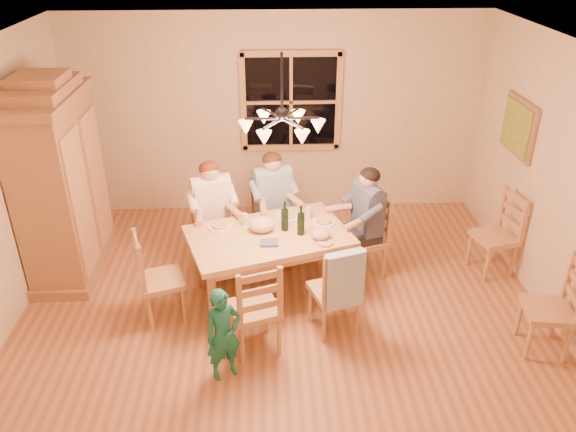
{
  "coord_description": "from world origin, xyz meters",
  "views": [
    {
      "loc": [
        -0.15,
        -4.75,
        3.67
      ],
      "look_at": [
        0.06,
        0.1,
        1.11
      ],
      "focal_mm": 35.0,
      "sensor_mm": 36.0,
      "label": 1
    }
  ],
  "objects_px": {
    "chair_end_right": "(363,251)",
    "adult_plaid_man": "(273,192)",
    "chair_far_right": "(273,232)",
    "wine_bottle_a": "(285,216)",
    "chair_near_left": "(255,322)",
    "chair_far_left": "(215,243)",
    "dining_table": "(269,243)",
    "wine_bottle_b": "(301,220)",
    "chair_spare_front": "(544,323)",
    "child": "(223,335)",
    "adult_woman": "(212,202)",
    "chair_end_left": "(163,292)",
    "adult_slate_man": "(366,210)",
    "chandelier": "(282,124)",
    "chair_spare_back": "(492,249)",
    "chair_near_right": "(334,303)",
    "armoire": "(61,187)"
  },
  "relations": [
    {
      "from": "chair_end_right",
      "to": "adult_plaid_man",
      "type": "xyz_separation_m",
      "value": [
        -1.03,
        0.48,
        0.54
      ]
    },
    {
      "from": "chair_far_right",
      "to": "wine_bottle_a",
      "type": "relative_size",
      "value": 3.0
    },
    {
      "from": "adult_plaid_man",
      "to": "chair_near_left",
      "type": "bearing_deg",
      "value": 64.8
    },
    {
      "from": "chair_far_left",
      "to": "wine_bottle_a",
      "type": "bearing_deg",
      "value": 128.51
    },
    {
      "from": "dining_table",
      "to": "wine_bottle_b",
      "type": "relative_size",
      "value": 5.7
    },
    {
      "from": "adult_plaid_man",
      "to": "chair_spare_front",
      "type": "bearing_deg",
      "value": 125.59
    },
    {
      "from": "chair_end_right",
      "to": "wine_bottle_b",
      "type": "xyz_separation_m",
      "value": [
        -0.75,
        -0.37,
        0.62
      ]
    },
    {
      "from": "chair_far_right",
      "to": "child",
      "type": "xyz_separation_m",
      "value": [
        -0.48,
        -2.07,
        0.15
      ]
    },
    {
      "from": "chair_far_left",
      "to": "chair_near_left",
      "type": "xyz_separation_m",
      "value": [
        0.49,
        -1.48,
        0.0
      ]
    },
    {
      "from": "dining_table",
      "to": "adult_woman",
      "type": "bearing_deg",
      "value": 136.07
    },
    {
      "from": "chair_end_left",
      "to": "adult_slate_man",
      "type": "xyz_separation_m",
      "value": [
        2.17,
        0.71,
        0.54
      ]
    },
    {
      "from": "chair_near_left",
      "to": "adult_woman",
      "type": "bearing_deg",
      "value": 90.0
    },
    {
      "from": "chair_far_left",
      "to": "chandelier",
      "type": "bearing_deg",
      "value": 110.3
    },
    {
      "from": "chair_far_right",
      "to": "child",
      "type": "height_order",
      "value": "chair_far_right"
    },
    {
      "from": "chair_end_left",
      "to": "chair_spare_back",
      "type": "bearing_deg",
      "value": 82.68
    },
    {
      "from": "wine_bottle_b",
      "to": "chair_spare_front",
      "type": "bearing_deg",
      "value": -23.84
    },
    {
      "from": "chair_end_right",
      "to": "chair_spare_back",
      "type": "xyz_separation_m",
      "value": [
        1.5,
        -0.01,
        0.0
      ]
    },
    {
      "from": "adult_woman",
      "to": "wine_bottle_a",
      "type": "relative_size",
      "value": 2.65
    },
    {
      "from": "chandelier",
      "to": "chair_spare_front",
      "type": "relative_size",
      "value": 0.78
    },
    {
      "from": "chair_near_right",
      "to": "armoire",
      "type": "bearing_deg",
      "value": 138.61
    },
    {
      "from": "dining_table",
      "to": "chair_far_right",
      "type": "xyz_separation_m",
      "value": [
        0.06,
        0.84,
        -0.35
      ]
    },
    {
      "from": "chandelier",
      "to": "armoire",
      "type": "height_order",
      "value": "chandelier"
    },
    {
      "from": "chandelier",
      "to": "wine_bottle_b",
      "type": "distance_m",
      "value": 1.22
    },
    {
      "from": "chair_near_left",
      "to": "wine_bottle_b",
      "type": "relative_size",
      "value": 3.0
    },
    {
      "from": "chandelier",
      "to": "adult_slate_man",
      "type": "xyz_separation_m",
      "value": [
        0.95,
        0.71,
        -1.24
      ]
    },
    {
      "from": "chair_far_right",
      "to": "dining_table",
      "type": "bearing_deg",
      "value": 67.62
    },
    {
      "from": "armoire",
      "to": "chair_near_left",
      "type": "relative_size",
      "value": 2.32
    },
    {
      "from": "chandelier",
      "to": "chair_end_right",
      "type": "height_order",
      "value": "chandelier"
    },
    {
      "from": "child",
      "to": "wine_bottle_a",
      "type": "bearing_deg",
      "value": 38.81
    },
    {
      "from": "chair_far_left",
      "to": "adult_slate_man",
      "type": "height_order",
      "value": "adult_slate_man"
    },
    {
      "from": "wine_bottle_b",
      "to": "chair_spare_back",
      "type": "height_order",
      "value": "wine_bottle_b"
    },
    {
      "from": "chair_end_right",
      "to": "chair_spare_back",
      "type": "relative_size",
      "value": 1.0
    },
    {
      "from": "adult_plaid_man",
      "to": "chandelier",
      "type": "bearing_deg",
      "value": 75.35
    },
    {
      "from": "dining_table",
      "to": "chair_spare_back",
      "type": "distance_m",
      "value": 2.63
    },
    {
      "from": "chair_far_left",
      "to": "chair_spare_back",
      "type": "relative_size",
      "value": 1.0
    },
    {
      "from": "child",
      "to": "chair_spare_front",
      "type": "relative_size",
      "value": 0.92
    },
    {
      "from": "chair_end_left",
      "to": "chair_far_left",
      "type": "bearing_deg",
      "value": 136.74
    },
    {
      "from": "adult_woman",
      "to": "wine_bottle_a",
      "type": "bearing_deg",
      "value": 128.51
    },
    {
      "from": "wine_bottle_b",
      "to": "chair_far_right",
      "type": "bearing_deg",
      "value": 107.87
    },
    {
      "from": "armoire",
      "to": "chair_end_left",
      "type": "bearing_deg",
      "value": -39.8
    },
    {
      "from": "chair_end_left",
      "to": "chair_far_right",
      "type": "bearing_deg",
      "value": 117.98
    },
    {
      "from": "armoire",
      "to": "adult_woman",
      "type": "relative_size",
      "value": 2.63
    },
    {
      "from": "chair_end_right",
      "to": "dining_table",
      "type": "bearing_deg",
      "value": 90.0
    },
    {
      "from": "armoire",
      "to": "chair_near_left",
      "type": "xyz_separation_m",
      "value": [
        2.14,
        -1.51,
        -0.75
      ]
    },
    {
      "from": "wine_bottle_b",
      "to": "chair_spare_front",
      "type": "relative_size",
      "value": 0.33
    },
    {
      "from": "chair_near_left",
      "to": "adult_plaid_man",
      "type": "height_order",
      "value": "adult_plaid_man"
    },
    {
      "from": "wine_bottle_b",
      "to": "chair_near_left",
      "type": "bearing_deg",
      "value": -119.73
    },
    {
      "from": "chandelier",
      "to": "chair_near_left",
      "type": "distance_m",
      "value": 1.87
    },
    {
      "from": "chair_end_right",
      "to": "chair_spare_back",
      "type": "bearing_deg",
      "value": -108.55
    },
    {
      "from": "chair_near_right",
      "to": "chair_end_right",
      "type": "xyz_separation_m",
      "value": [
        0.45,
        0.97,
        0.0
      ]
    }
  ]
}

